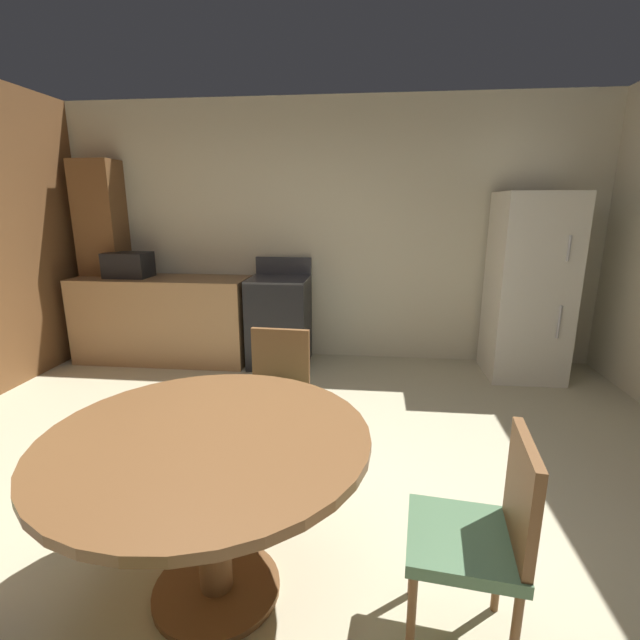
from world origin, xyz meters
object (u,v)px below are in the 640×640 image
object	(u,v)px
dining_table	(209,467)
microwave	(128,265)
chair_north	(277,389)
chair_east	(483,531)
refrigerator	(529,287)
oven_range	(280,321)

from	to	relation	value
dining_table	microwave	bearing A→B (deg)	122.97
microwave	chair_north	size ratio (longest dim) A/B	0.51
dining_table	chair_east	bearing A→B (deg)	-6.54
refrigerator	dining_table	xyz separation A→B (m)	(-2.14, -2.88, -0.27)
microwave	chair_east	xyz separation A→B (m)	(2.96, -3.05, -0.53)
refrigerator	chair_north	size ratio (longest dim) A/B	2.02
dining_table	chair_north	distance (m)	1.07
microwave	chair_east	world-z (taller)	microwave
oven_range	chair_east	world-z (taller)	oven_range
oven_range	chair_north	size ratio (longest dim) A/B	1.26
oven_range	refrigerator	distance (m)	2.47
oven_range	refrigerator	bearing A→B (deg)	-1.27
chair_east	chair_north	bearing A→B (deg)	-43.31
chair_east	chair_north	size ratio (longest dim) A/B	1.00
refrigerator	chair_east	xyz separation A→B (m)	(-1.08, -3.00, -0.38)
microwave	dining_table	size ratio (longest dim) A/B	0.34
refrigerator	microwave	xyz separation A→B (m)	(-4.03, 0.05, 0.15)
microwave	chair_east	bearing A→B (deg)	-45.86
oven_range	dining_table	bearing A→B (deg)	-84.24
dining_table	refrigerator	bearing A→B (deg)	53.39
chair_east	refrigerator	bearing A→B (deg)	-103.24
oven_range	dining_table	world-z (taller)	oven_range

